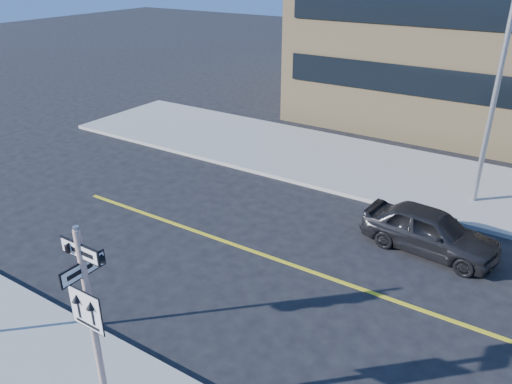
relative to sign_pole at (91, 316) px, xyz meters
The scene contains 4 objects.
ground 3.50m from the sign_pole, 90.00° to the left, with size 120.00×120.00×0.00m, color black.
sign_pole is the anchor object (origin of this frame).
parked_car_a 10.23m from the sign_pole, 69.69° to the left, with size 4.02×1.62×1.37m, color black.
streetlight_a 14.05m from the sign_pole, 73.23° to the left, with size 0.55×2.25×8.00m.
Camera 1 is at (6.19, -6.75, 8.11)m, focal length 35.00 mm.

